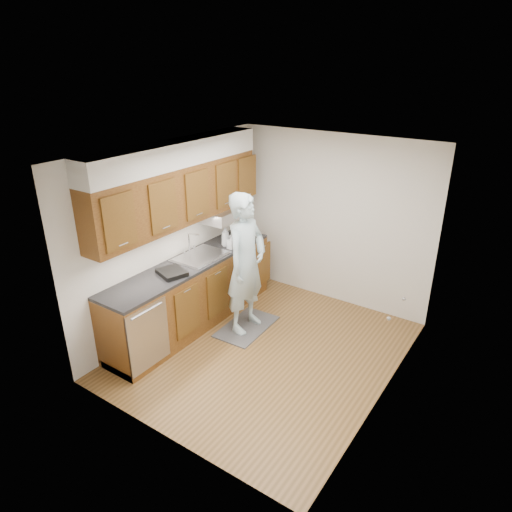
{
  "coord_description": "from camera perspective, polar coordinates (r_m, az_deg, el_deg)",
  "views": [
    {
      "loc": [
        2.6,
        -4.07,
        3.42
      ],
      "look_at": [
        -0.33,
        0.25,
        1.14
      ],
      "focal_mm": 32.0,
      "sensor_mm": 36.0,
      "label": 1
    }
  ],
  "objects": [
    {
      "name": "soap_bottle_a",
      "position": [
        6.5,
        -3.86,
        2.51
      ],
      "size": [
        0.14,
        0.14,
        0.3
      ],
      "primitive_type": "imported",
      "rotation": [
        0.0,
        0.0,
        0.24
      ],
      "color": "silver",
      "rests_on": "counter"
    },
    {
      "name": "soap_bottle_b",
      "position": [
        6.42,
        -3.14,
        1.76
      ],
      "size": [
        0.09,
        0.1,
        0.2
      ],
      "primitive_type": "imported",
      "rotation": [
        0.0,
        0.0,
        -0.04
      ],
      "color": "silver",
      "rests_on": "counter"
    },
    {
      "name": "wall_left",
      "position": [
        6.17,
        -10.39,
        2.58
      ],
      "size": [
        0.02,
        3.5,
        2.5
      ],
      "primitive_type": "cube",
      "color": "silver",
      "rests_on": "floor"
    },
    {
      "name": "closet_door",
      "position": [
        5.11,
        17.51,
        -5.61
      ],
      "size": [
        0.02,
        1.22,
        2.05
      ],
      "primitive_type": "cube",
      "color": "white",
      "rests_on": "wall_right"
    },
    {
      "name": "person",
      "position": [
        5.86,
        -1.26,
        0.16
      ],
      "size": [
        0.52,
        0.77,
        2.15
      ],
      "primitive_type": "imported",
      "rotation": [
        0.0,
        0.0,
        1.58
      ],
      "color": "#ABC6D0",
      "rests_on": "floor_mat"
    },
    {
      "name": "floor_mat",
      "position": [
        6.37,
        -1.17,
        -8.81
      ],
      "size": [
        0.57,
        0.93,
        0.02
      ],
      "primitive_type": "cube",
      "rotation": [
        0.0,
        0.0,
        0.04
      ],
      "color": "#5B5B5E",
      "rests_on": "floor"
    },
    {
      "name": "upper_cabinets",
      "position": [
        5.88,
        -9.38,
        8.76
      ],
      "size": [
        0.47,
        2.8,
        1.21
      ],
      "color": "brown",
      "rests_on": "wall_left"
    },
    {
      "name": "ceiling",
      "position": [
        4.92,
        1.55,
        12.77
      ],
      "size": [
        3.5,
        3.5,
        0.0
      ],
      "primitive_type": "plane",
      "rotation": [
        3.14,
        0.0,
        0.0
      ],
      "color": "white",
      "rests_on": "wall_left"
    },
    {
      "name": "wall_right",
      "position": [
        4.74,
        16.86,
        -4.78
      ],
      "size": [
        0.02,
        3.5,
        2.5
      ],
      "primitive_type": "cube",
      "color": "silver",
      "rests_on": "floor"
    },
    {
      "name": "floor",
      "position": [
        5.92,
        1.28,
        -11.74
      ],
      "size": [
        3.5,
        3.5,
        0.0
      ],
      "primitive_type": "plane",
      "color": "brown",
      "rests_on": "ground"
    },
    {
      "name": "soda_can",
      "position": [
        6.56,
        -3.86,
        1.87
      ],
      "size": [
        0.09,
        0.09,
        0.13
      ],
      "primitive_type": "cylinder",
      "rotation": [
        0.0,
        0.0,
        0.41
      ],
      "color": "#A9201D",
      "rests_on": "counter"
    },
    {
      "name": "counter",
      "position": [
        6.29,
        -7.92,
        -4.44
      ],
      "size": [
        0.64,
        2.8,
        1.3
      ],
      "color": "brown",
      "rests_on": "floor"
    },
    {
      "name": "soap_bottle_c",
      "position": [
        6.66,
        -3.03,
        2.37
      ],
      "size": [
        0.16,
        0.16,
        0.16
      ],
      "primitive_type": "imported",
      "rotation": [
        0.0,
        0.0,
        0.35
      ],
      "color": "silver",
      "rests_on": "counter"
    },
    {
      "name": "wall_back",
      "position": [
        6.73,
        9.53,
        4.43
      ],
      "size": [
        3.0,
        0.02,
        2.5
      ],
      "primitive_type": "cube",
      "color": "silver",
      "rests_on": "floor"
    },
    {
      "name": "dish_rack",
      "position": [
        5.76,
        -10.47,
        -2.04
      ],
      "size": [
        0.42,
        0.39,
        0.05
      ],
      "primitive_type": "cube",
      "rotation": [
        0.0,
        0.0,
        -0.33
      ],
      "color": "black",
      "rests_on": "counter"
    }
  ]
}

